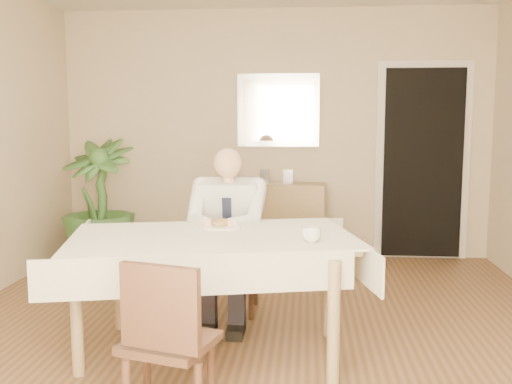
# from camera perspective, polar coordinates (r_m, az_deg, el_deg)

# --- Properties ---
(room) EXTENTS (5.00, 5.02, 2.60)m
(room) POSITION_cam_1_polar(r_m,az_deg,el_deg) (3.59, -0.50, 4.85)
(room) COLOR brown
(room) RESTS_ON ground
(window) EXTENTS (1.34, 0.04, 1.44)m
(window) POSITION_cam_1_polar(r_m,az_deg,el_deg) (1.15, -12.63, 7.15)
(window) COLOR white
(window) RESTS_ON room
(doorway) EXTENTS (0.96, 0.07, 2.10)m
(doorway) POSITION_cam_1_polar(r_m,az_deg,el_deg) (6.17, 16.32, 2.75)
(doorway) COLOR white
(doorway) RESTS_ON ground
(mirror) EXTENTS (0.86, 0.04, 0.76)m
(mirror) POSITION_cam_1_polar(r_m,az_deg,el_deg) (6.05, 2.24, 8.17)
(mirror) COLOR silver
(mirror) RESTS_ON room
(dining_table) EXTENTS (1.94, 1.40, 0.75)m
(dining_table) POSITION_cam_1_polar(r_m,az_deg,el_deg) (3.50, -4.33, -5.67)
(dining_table) COLOR #9D8158
(dining_table) RESTS_ON ground
(chair_far) EXTENTS (0.43, 0.43, 0.85)m
(chair_far) POSITION_cam_1_polar(r_m,az_deg,el_deg) (4.39, -2.44, -5.58)
(chair_far) COLOR #422619
(chair_far) RESTS_ON ground
(chair_near) EXTENTS (0.48, 0.49, 0.82)m
(chair_near) POSITION_cam_1_polar(r_m,az_deg,el_deg) (2.75, -8.96, -14.03)
(chair_near) COLOR #422619
(chair_near) RESTS_ON ground
(seated_man) EXTENTS (0.48, 0.72, 1.24)m
(seated_man) POSITION_cam_1_polar(r_m,az_deg,el_deg) (4.07, -2.97, -3.51)
(seated_man) COLOR white
(seated_man) RESTS_ON ground
(plate) EXTENTS (0.26, 0.26, 0.02)m
(plate) POSITION_cam_1_polar(r_m,az_deg,el_deg) (3.72, -3.48, -3.44)
(plate) COLOR white
(plate) RESTS_ON dining_table
(food) EXTENTS (0.14, 0.14, 0.06)m
(food) POSITION_cam_1_polar(r_m,az_deg,el_deg) (3.72, -3.48, -3.11)
(food) COLOR brown
(food) RESTS_ON dining_table
(knife) EXTENTS (0.01, 0.13, 0.01)m
(knife) POSITION_cam_1_polar(r_m,az_deg,el_deg) (3.65, -3.00, -3.36)
(knife) COLOR silver
(knife) RESTS_ON dining_table
(fork) EXTENTS (0.01, 0.13, 0.01)m
(fork) POSITION_cam_1_polar(r_m,az_deg,el_deg) (3.67, -4.24, -3.34)
(fork) COLOR silver
(fork) RESTS_ON dining_table
(coffee_mug) EXTENTS (0.12, 0.12, 0.09)m
(coffee_mug) POSITION_cam_1_polar(r_m,az_deg,el_deg) (3.29, 5.56, -4.24)
(coffee_mug) COLOR white
(coffee_mug) RESTS_ON dining_table
(sideboard) EXTENTS (1.01, 0.38, 0.79)m
(sideboard) POSITION_cam_1_polar(r_m,az_deg,el_deg) (5.99, 2.11, -2.90)
(sideboard) COLOR #9D8158
(sideboard) RESTS_ON ground
(photo_frame_left) EXTENTS (0.10, 0.02, 0.14)m
(photo_frame_left) POSITION_cam_1_polar(r_m,az_deg,el_deg) (6.02, -2.27, 1.64)
(photo_frame_left) COLOR silver
(photo_frame_left) RESTS_ON sideboard
(photo_frame_center) EXTENTS (0.10, 0.02, 0.14)m
(photo_frame_center) POSITION_cam_1_polar(r_m,az_deg,el_deg) (6.01, 0.88, 1.63)
(photo_frame_center) COLOR silver
(photo_frame_center) RESTS_ON sideboard
(photo_frame_right) EXTENTS (0.10, 0.02, 0.14)m
(photo_frame_right) POSITION_cam_1_polar(r_m,az_deg,el_deg) (5.96, 3.22, 1.57)
(photo_frame_right) COLOR silver
(photo_frame_right) RESTS_ON sideboard
(potted_palm) EXTENTS (0.84, 0.84, 1.26)m
(potted_palm) POSITION_cam_1_polar(r_m,az_deg,el_deg) (5.87, -15.46, -1.05)
(potted_palm) COLOR #325C26
(potted_palm) RESTS_ON ground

